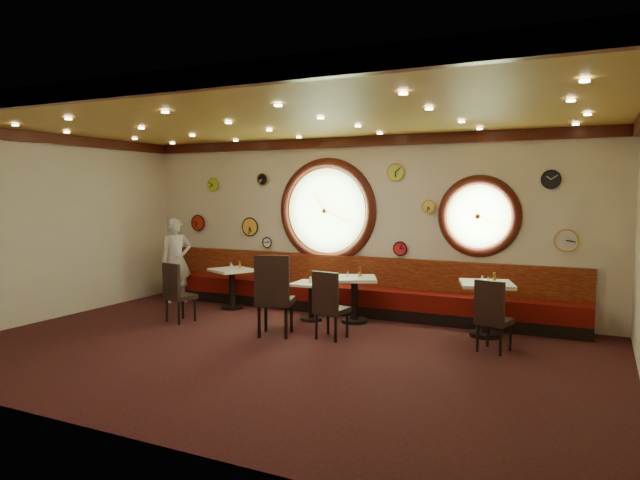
# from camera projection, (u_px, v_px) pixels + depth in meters

# --- Properties ---
(floor) EXTENTS (9.00, 6.00, 0.00)m
(floor) POSITION_uv_depth(u_px,v_px,m) (274.00, 351.00, 7.93)
(floor) COLOR black
(floor) RESTS_ON ground
(ceiling) EXTENTS (9.00, 6.00, 0.02)m
(ceiling) POSITION_uv_depth(u_px,v_px,m) (272.00, 118.00, 7.65)
(ceiling) COLOR #B88F33
(ceiling) RESTS_ON wall_back
(wall_back) EXTENTS (9.00, 0.02, 3.20)m
(wall_back) POSITION_uv_depth(u_px,v_px,m) (357.00, 225.00, 10.47)
(wall_back) COLOR beige
(wall_back) RESTS_ON floor
(wall_front) EXTENTS (9.00, 0.02, 3.20)m
(wall_front) POSITION_uv_depth(u_px,v_px,m) (102.00, 260.00, 5.10)
(wall_front) COLOR beige
(wall_front) RESTS_ON floor
(wall_left) EXTENTS (0.02, 6.00, 3.20)m
(wall_left) POSITION_uv_depth(u_px,v_px,m) (47.00, 227.00, 9.76)
(wall_left) COLOR beige
(wall_left) RESTS_ON floor
(molding_back) EXTENTS (9.00, 0.10, 0.18)m
(molding_back) POSITION_uv_depth(u_px,v_px,m) (356.00, 142.00, 10.30)
(molding_back) COLOR #37110A
(molding_back) RESTS_ON wall_back
(molding_front) EXTENTS (9.00, 0.10, 0.18)m
(molding_front) POSITION_uv_depth(u_px,v_px,m) (101.00, 89.00, 5.02)
(molding_front) COLOR #37110A
(molding_front) RESTS_ON wall_back
(molding_left) EXTENTS (0.10, 6.00, 0.18)m
(molding_left) POSITION_uv_depth(u_px,v_px,m) (45.00, 138.00, 9.61)
(molding_left) COLOR #37110A
(molding_left) RESTS_ON wall_back
(banquette_base) EXTENTS (8.00, 0.55, 0.20)m
(banquette_base) POSITION_uv_depth(u_px,v_px,m) (351.00, 308.00, 10.35)
(banquette_base) COLOR black
(banquette_base) RESTS_ON floor
(banquette_seat) EXTENTS (8.00, 0.55, 0.30)m
(banquette_seat) POSITION_uv_depth(u_px,v_px,m) (351.00, 294.00, 10.33)
(banquette_seat) COLOR #540A07
(banquette_seat) RESTS_ON banquette_base
(banquette_back) EXTENTS (8.00, 0.10, 0.55)m
(banquette_back) POSITION_uv_depth(u_px,v_px,m) (355.00, 271.00, 10.49)
(banquette_back) COLOR #5C070B
(banquette_back) RESTS_ON wall_back
(porthole_left_glass) EXTENTS (1.66, 0.02, 1.66)m
(porthole_left_glass) POSITION_uv_depth(u_px,v_px,m) (327.00, 211.00, 10.71)
(porthole_left_glass) COLOR #A0D27E
(porthole_left_glass) RESTS_ON wall_back
(porthole_left_frame) EXTENTS (1.98, 0.18, 1.98)m
(porthole_left_frame) POSITION_uv_depth(u_px,v_px,m) (327.00, 211.00, 10.70)
(porthole_left_frame) COLOR #37110A
(porthole_left_frame) RESTS_ON wall_back
(porthole_left_ring) EXTENTS (1.61, 0.03, 1.61)m
(porthole_left_ring) POSITION_uv_depth(u_px,v_px,m) (326.00, 211.00, 10.67)
(porthole_left_ring) COLOR gold
(porthole_left_ring) RESTS_ON wall_back
(porthole_right_glass) EXTENTS (1.10, 0.02, 1.10)m
(porthole_right_glass) POSITION_uv_depth(u_px,v_px,m) (479.00, 216.00, 9.49)
(porthole_right_glass) COLOR #A0D27E
(porthole_right_glass) RESTS_ON wall_back
(porthole_right_frame) EXTENTS (1.38, 0.18, 1.38)m
(porthole_right_frame) POSITION_uv_depth(u_px,v_px,m) (479.00, 216.00, 9.48)
(porthole_right_frame) COLOR #37110A
(porthole_right_frame) RESTS_ON wall_back
(porthole_right_ring) EXTENTS (1.09, 0.03, 1.09)m
(porthole_right_ring) POSITION_uv_depth(u_px,v_px,m) (479.00, 216.00, 9.45)
(porthole_right_ring) COLOR gold
(porthole_right_ring) RESTS_ON wall_back
(wall_clock_0) EXTENTS (0.36, 0.03, 0.36)m
(wall_clock_0) POSITION_uv_depth(u_px,v_px,m) (250.00, 227.00, 11.45)
(wall_clock_0) COLOR yellow
(wall_clock_0) RESTS_ON wall_back
(wall_clock_1) EXTENTS (0.24, 0.03, 0.24)m
(wall_clock_1) POSITION_uv_depth(u_px,v_px,m) (263.00, 179.00, 11.24)
(wall_clock_1) COLOR black
(wall_clock_1) RESTS_ON wall_back
(wall_clock_2) EXTENTS (0.28, 0.03, 0.28)m
(wall_clock_2) POSITION_uv_depth(u_px,v_px,m) (551.00, 179.00, 8.92)
(wall_clock_2) COLOR black
(wall_clock_2) RESTS_ON wall_back
(wall_clock_3) EXTENTS (0.22, 0.03, 0.22)m
(wall_clock_3) POSITION_uv_depth(u_px,v_px,m) (429.00, 207.00, 9.82)
(wall_clock_3) COLOR #ECCC4E
(wall_clock_3) RESTS_ON wall_back
(wall_clock_4) EXTENTS (0.20, 0.03, 0.20)m
(wall_clock_4) POSITION_uv_depth(u_px,v_px,m) (267.00, 243.00, 11.30)
(wall_clock_4) COLOR white
(wall_clock_4) RESTS_ON wall_back
(wall_clock_5) EXTENTS (0.26, 0.03, 0.26)m
(wall_clock_5) POSITION_uv_depth(u_px,v_px,m) (213.00, 185.00, 11.78)
(wall_clock_5) COLOR #B1D129
(wall_clock_5) RESTS_ON wall_back
(wall_clock_6) EXTENTS (0.32, 0.03, 0.32)m
(wall_clock_6) POSITION_uv_depth(u_px,v_px,m) (198.00, 223.00, 12.02)
(wall_clock_6) COLOR red
(wall_clock_6) RESTS_ON wall_back
(wall_clock_7) EXTENTS (0.30, 0.03, 0.30)m
(wall_clock_7) POSITION_uv_depth(u_px,v_px,m) (396.00, 172.00, 10.03)
(wall_clock_7) COLOR #BFDC45
(wall_clock_7) RESTS_ON wall_back
(wall_clock_8) EXTENTS (0.34, 0.03, 0.34)m
(wall_clock_8) POSITION_uv_depth(u_px,v_px,m) (566.00, 240.00, 8.90)
(wall_clock_8) COLOR silver
(wall_clock_8) RESTS_ON wall_back
(wall_clock_9) EXTENTS (0.24, 0.03, 0.24)m
(wall_clock_9) POSITION_uv_depth(u_px,v_px,m) (400.00, 249.00, 10.10)
(wall_clock_9) COLOR red
(wall_clock_9) RESTS_ON wall_back
(table_a) EXTENTS (0.91, 0.91, 0.76)m
(table_a) POSITION_uv_depth(u_px,v_px,m) (232.00, 283.00, 10.77)
(table_a) COLOR black
(table_a) RESTS_ON floor
(table_b) EXTENTS (0.63, 0.63, 0.66)m
(table_b) POSITION_uv_depth(u_px,v_px,m) (311.00, 296.00, 9.77)
(table_b) COLOR black
(table_b) RESTS_ON floor
(table_c) EXTENTS (0.94, 0.94, 0.78)m
(table_c) POSITION_uv_depth(u_px,v_px,m) (355.00, 294.00, 9.60)
(table_c) COLOR black
(table_c) RESTS_ON floor
(table_d) EXTENTS (0.95, 0.95, 0.84)m
(table_d) POSITION_uv_depth(u_px,v_px,m) (486.00, 302.00, 8.67)
(table_d) COLOR black
(table_d) RESTS_ON floor
(chair_a) EXTENTS (0.51, 0.51, 0.63)m
(chair_a) POSITION_uv_depth(u_px,v_px,m) (176.00, 289.00, 9.60)
(chair_a) COLOR black
(chair_a) RESTS_ON floor
(chair_b) EXTENTS (0.66, 0.66, 0.78)m
(chair_b) POSITION_uv_depth(u_px,v_px,m) (274.00, 290.00, 8.62)
(chair_b) COLOR black
(chair_b) RESTS_ON floor
(chair_c) EXTENTS (0.48, 0.48, 0.64)m
(chair_c) POSITION_uv_depth(u_px,v_px,m) (329.00, 301.00, 8.47)
(chair_c) COLOR black
(chair_c) RESTS_ON floor
(chair_d) EXTENTS (0.51, 0.51, 0.62)m
(chair_d) POSITION_uv_depth(u_px,v_px,m) (492.00, 311.00, 7.79)
(chair_d) COLOR black
(chair_d) RESTS_ON floor
(condiment_a_salt) EXTENTS (0.04, 0.04, 0.11)m
(condiment_a_salt) POSITION_uv_depth(u_px,v_px,m) (231.00, 265.00, 10.87)
(condiment_a_salt) COLOR #BDBDC1
(condiment_a_salt) RESTS_ON table_a
(condiment_b_salt) EXTENTS (0.04, 0.04, 0.10)m
(condiment_b_salt) POSITION_uv_depth(u_px,v_px,m) (311.00, 279.00, 9.83)
(condiment_b_salt) COLOR silver
(condiment_b_salt) RESTS_ON table_b
(condiment_c_salt) EXTENTS (0.03, 0.03, 0.09)m
(condiment_c_salt) POSITION_uv_depth(u_px,v_px,m) (348.00, 274.00, 9.63)
(condiment_c_salt) COLOR silver
(condiment_c_salt) RESTS_ON table_c
(condiment_d_salt) EXTENTS (0.03, 0.03, 0.09)m
(condiment_d_salt) POSITION_uv_depth(u_px,v_px,m) (482.00, 278.00, 8.73)
(condiment_d_salt) COLOR silver
(condiment_d_salt) RESTS_ON table_d
(condiment_a_pepper) EXTENTS (0.04, 0.04, 0.10)m
(condiment_a_pepper) POSITION_uv_depth(u_px,v_px,m) (232.00, 266.00, 10.72)
(condiment_a_pepper) COLOR silver
(condiment_a_pepper) RESTS_ON table_a
(condiment_b_pepper) EXTENTS (0.03, 0.03, 0.09)m
(condiment_b_pepper) POSITION_uv_depth(u_px,v_px,m) (310.00, 280.00, 9.72)
(condiment_b_pepper) COLOR silver
(condiment_b_pepper) RESTS_ON table_b
(condiment_c_pepper) EXTENTS (0.03, 0.03, 0.09)m
(condiment_c_pepper) POSITION_uv_depth(u_px,v_px,m) (359.00, 275.00, 9.55)
(condiment_c_pepper) COLOR silver
(condiment_c_pepper) RESTS_ON table_c
(condiment_d_pepper) EXTENTS (0.03, 0.03, 0.09)m
(condiment_d_pepper) POSITION_uv_depth(u_px,v_px,m) (488.00, 280.00, 8.59)
(condiment_d_pepper) COLOR silver
(condiment_d_pepper) RESTS_ON table_d
(condiment_a_bottle) EXTENTS (0.04, 0.04, 0.14)m
(condiment_a_bottle) POSITION_uv_depth(u_px,v_px,m) (240.00, 265.00, 10.78)
(condiment_a_bottle) COLOR gold
(condiment_a_bottle) RESTS_ON table_a
(condiment_b_bottle) EXTENTS (0.04, 0.04, 0.14)m
(condiment_b_bottle) POSITION_uv_depth(u_px,v_px,m) (316.00, 278.00, 9.73)
(condiment_b_bottle) COLOR gold
(condiment_b_bottle) RESTS_ON table_b
(condiment_c_bottle) EXTENTS (0.05, 0.05, 0.17)m
(condiment_c_bottle) POSITION_uv_depth(u_px,v_px,m) (360.00, 271.00, 9.66)
(condiment_c_bottle) COLOR #C47F2E
(condiment_c_bottle) RESTS_ON table_c
(condiment_d_bottle) EXTENTS (0.05, 0.05, 0.15)m
(condiment_d_bottle) POSITION_uv_depth(u_px,v_px,m) (494.00, 277.00, 8.62)
(condiment_d_bottle) COLOR orange
(condiment_d_bottle) RESTS_ON table_d
(waiter) EXTENTS (0.68, 0.73, 1.68)m
(waiter) POSITION_uv_depth(u_px,v_px,m) (176.00, 260.00, 11.38)
(waiter) COLOR white
(waiter) RESTS_ON floor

